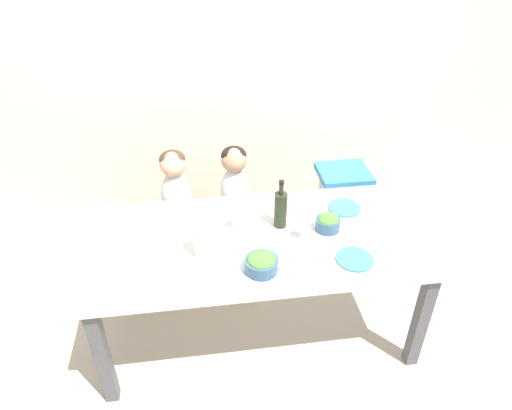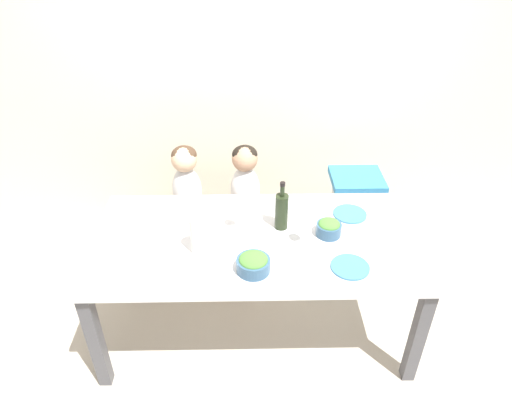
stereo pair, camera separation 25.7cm
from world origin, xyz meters
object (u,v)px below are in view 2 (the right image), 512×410
Objects in this scene: person_child_center at (245,178)px; wine_glass_near at (304,225)px; person_child_left at (186,178)px; dinner_plate_front_left at (152,265)px; wine_bottle at (282,211)px; dinner_plate_front_right at (350,267)px; wine_glass_far at (236,211)px; salad_bowl_small at (329,228)px; chair_far_center at (246,219)px; paper_towel_roll at (199,235)px; dinner_plate_back_left at (172,212)px; chair_right_highchair at (355,196)px; salad_bowl_large at (253,263)px; chair_far_left at (190,220)px; dinner_plate_back_right at (350,214)px.

person_child_center is 0.81m from wine_glass_near.
person_child_left is 0.91m from dinner_plate_front_left.
wine_bottle is 1.50× the size of dinner_plate_front_right.
wine_glass_far is 0.54m from salad_bowl_small.
wine_glass_far is (-0.05, -0.58, 0.47)m from chair_far_center.
paper_towel_roll is at bearing 168.77° from dinner_plate_front_right.
salad_bowl_small is 0.71× the size of dinner_plate_back_left.
dinner_plate_back_left is at bearing -137.20° from chair_far_center.
person_child_center is 0.82m from salad_bowl_small.
dinner_plate_front_left reaches higher than chair_right_highchair.
person_child_center is (0.41, 0.00, 0.00)m from person_child_left.
chair_far_center is 2.54× the size of salad_bowl_large.
wine_bottle reaches higher than paper_towel_roll.
salad_bowl_small is (0.44, 0.30, 0.00)m from salad_bowl_large.
person_child_center reaches higher than chair_far_left.
dinner_plate_back_left is (-0.45, -0.42, 0.36)m from chair_far_center.
person_child_center is (0.41, 0.00, 0.35)m from chair_far_left.
chair_far_left is at bearing 135.63° from dinner_plate_front_right.
wine_glass_far reaches higher than chair_far_left.
salad_bowl_large is at bearing -114.11° from wine_bottle.
wine_bottle is at bearing 164.05° from salad_bowl_small.
dinner_plate_back_right reaches higher than chair_far_left.
chair_far_left is at bearing 101.98° from paper_towel_roll.
chair_far_left is at bearing 85.09° from dinner_plate_front_left.
salad_bowl_large is at bearing -75.88° from wine_glass_far.
salad_bowl_large reaches higher than dinner_plate_back_left.
person_child_center is at bearing 90.00° from chair_far_center.
wine_glass_far is at bearing 148.60° from dinner_plate_front_right.
wine_bottle is at bearing -164.52° from dinner_plate_back_right.
dinner_plate_back_left is (-0.04, -0.42, 0.36)m from chair_far_left.
chair_far_left is 3.09× the size of salad_bowl_small.
chair_right_highchair is 3.61× the size of dinner_plate_back_right.
paper_towel_roll is at bearing -173.99° from wine_glass_near.
paper_towel_roll is at bearing -78.05° from person_child_left.
chair_right_highchair is 0.86m from wine_bottle.
dinner_plate_front_right is (1.01, -0.53, 0.00)m from dinner_plate_back_left.
salad_bowl_large is at bearing -64.49° from chair_far_left.
paper_towel_roll reaches higher than dinner_plate_front_right.
chair_far_center is 2.20× the size of dinner_plate_front_right.
person_child_center is at bearing 72.77° from paper_towel_roll.
dinner_plate_front_right is at bearing -11.23° from paper_towel_roll.
chair_far_left is 1.21m from chair_right_highchair.
dinner_plate_front_left is at bearing -94.29° from dinner_plate_back_left.
dinner_plate_back_left is at bearing 152.43° from dinner_plate_front_right.
dinner_plate_front_left reaches higher than chair_far_center.
wine_glass_near is at bearing -21.81° from wine_glass_far.
wine_glass_near is at bearing 39.18° from salad_bowl_large.
paper_towel_roll reaches higher than salad_bowl_small.
chair_far_center is at bearing 120.42° from dinner_plate_front_right.
chair_right_highchair is 1.23m from salad_bowl_large.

